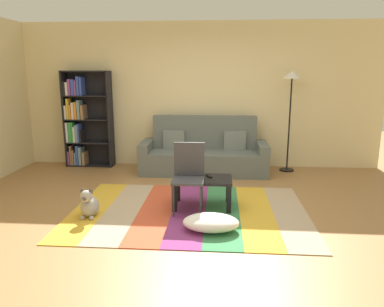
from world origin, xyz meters
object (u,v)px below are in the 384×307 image
Objects in this scene: tv_remote at (209,176)px; standing_lamp at (291,88)px; bookshelf at (82,120)px; dog at (89,205)px; coffee_table at (202,183)px; couch at (204,154)px; folding_chair at (189,171)px; pouf at (211,223)px.

standing_lamp is at bearing 31.80° from tv_remote.
bookshelf is 2.82m from dog.
standing_lamp is (3.87, -0.10, 0.63)m from bookshelf.
couch is at bearing 91.78° from coffee_table.
dog is (0.99, -2.54, -0.73)m from bookshelf.
dog is 0.44× the size of folding_chair.
tv_remote is at bearing 37.38° from coffee_table.
dog is 2.65× the size of tv_remote.
bookshelf is 2.30× the size of coffee_table.
coffee_table is 2.74m from standing_lamp.
couch is 2.57m from pouf.
pouf is 0.88m from tv_remote.
pouf is at bearing -79.66° from coffee_table.
folding_chair is (-0.17, -0.13, 0.20)m from coffee_table.
pouf is 1.64× the size of dog.
coffee_table is 0.87× the size of folding_chair.
tv_remote reaches higher than pouf.
bookshelf reaches higher than dog.
tv_remote is 0.17× the size of folding_chair.
tv_remote is at bearing 53.66° from folding_chair.
coffee_table is 5.25× the size of tv_remote.
couch is 1.25× the size of bookshelf.
dog is (-1.34, -2.26, -0.18)m from couch.
bookshelf is at bearing 111.35° from dog.
bookshelf is at bearing 131.70° from pouf.
bookshelf is 2.79× the size of pouf.
dog is (-1.40, -0.45, -0.18)m from coffee_table.
couch is at bearing 94.32° from pouf.
bookshelf is at bearing 118.46° from tv_remote.
dog is 0.22× the size of standing_lamp.
bookshelf is 3.88m from pouf.
bookshelf is 3.92m from standing_lamp.
couch is at bearing -173.24° from standing_lamp.
tv_remote is at bearing -85.29° from couch.
dog is at bearing -162.18° from coffee_table.
pouf is 0.36× the size of standing_lamp.
tv_remote is (0.09, 0.07, 0.08)m from coffee_table.
standing_lamp is 2.02× the size of folding_chair.
coffee_table is 0.43× the size of standing_lamp.
couch is 2.87× the size of coffee_table.
tv_remote is at bearing -125.86° from standing_lamp.
bookshelf is at bearing 173.07° from couch.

